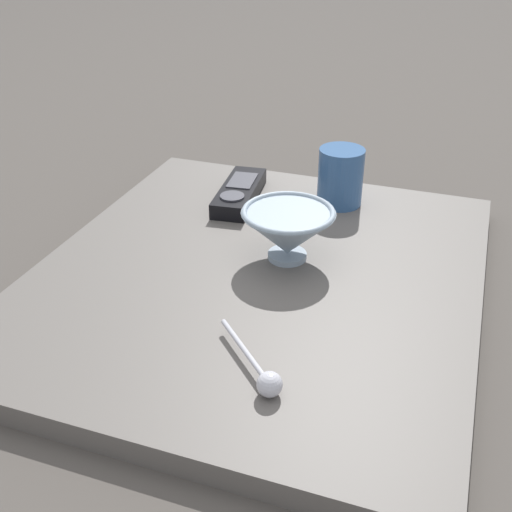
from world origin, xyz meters
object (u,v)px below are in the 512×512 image
Objects in this scene: coffee_mug at (340,177)px; teaspoon at (265,378)px; cereal_bowl at (288,231)px; tv_remote_near at (239,193)px.

coffee_mug reaches higher than teaspoon.
cereal_bowl is at bearing -8.00° from coffee_mug.
tv_remote_near is (-0.42, -0.19, -0.00)m from teaspoon.
coffee_mug is at bearing 172.00° from cereal_bowl.
coffee_mug is 0.93× the size of teaspoon.
teaspoon is (0.27, 0.06, -0.03)m from cereal_bowl.
coffee_mug reaches higher than cereal_bowl.
teaspoon is 0.60× the size of tv_remote_near.
teaspoon is (0.46, 0.03, -0.03)m from coffee_mug.
cereal_bowl is 0.27m from teaspoon.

